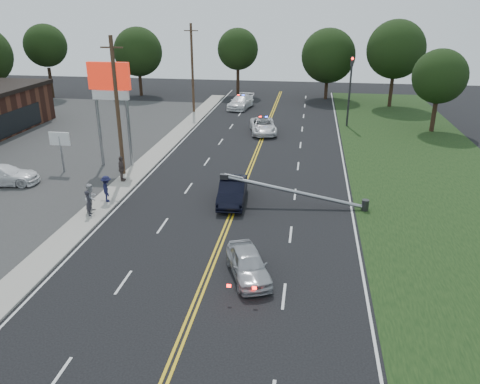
% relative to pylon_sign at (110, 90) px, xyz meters
% --- Properties ---
extents(ground, '(120.00, 120.00, 0.00)m').
position_rel_pylon_sign_xyz_m(ground, '(10.50, -14.00, -6.00)').
color(ground, black).
rests_on(ground, ground).
extents(sidewalk, '(1.80, 70.00, 0.12)m').
position_rel_pylon_sign_xyz_m(sidewalk, '(2.10, -4.00, -5.94)').
color(sidewalk, '#9C978D').
rests_on(sidewalk, ground).
extents(grass_verge, '(12.00, 80.00, 0.01)m').
position_rel_pylon_sign_xyz_m(grass_verge, '(24.00, -4.00, -5.99)').
color(grass_verge, black).
rests_on(grass_verge, ground).
extents(centerline_yellow, '(0.36, 80.00, 0.00)m').
position_rel_pylon_sign_xyz_m(centerline_yellow, '(10.50, -4.00, -5.99)').
color(centerline_yellow, gold).
rests_on(centerline_yellow, ground).
extents(pylon_sign, '(3.20, 0.35, 8.00)m').
position_rel_pylon_sign_xyz_m(pylon_sign, '(0.00, 0.00, 0.00)').
color(pylon_sign, gray).
rests_on(pylon_sign, ground).
extents(small_sign, '(1.60, 0.14, 3.10)m').
position_rel_pylon_sign_xyz_m(small_sign, '(-3.50, -2.00, -3.66)').
color(small_sign, gray).
rests_on(small_sign, ground).
extents(traffic_signal, '(0.28, 0.41, 7.05)m').
position_rel_pylon_sign_xyz_m(traffic_signal, '(18.80, 16.00, -1.79)').
color(traffic_signal, '#2D2D30').
rests_on(traffic_signal, ground).
extents(fallen_streetlight, '(9.36, 0.44, 1.91)m').
position_rel_pylon_sign_xyz_m(fallen_streetlight, '(14.69, -6.00, -5.08)').
color(fallen_streetlight, '#2D2D30').
rests_on(fallen_streetlight, ground).
extents(utility_pole_mid, '(1.60, 0.28, 10.00)m').
position_rel_pylon_sign_xyz_m(utility_pole_mid, '(1.30, -2.00, -0.91)').
color(utility_pole_mid, '#382619').
rests_on(utility_pole_mid, ground).
extents(utility_pole_far, '(1.60, 0.28, 10.00)m').
position_rel_pylon_sign_xyz_m(utility_pole_far, '(1.30, 20.00, -0.91)').
color(utility_pole_far, '#382619').
rests_on(utility_pole_far, ground).
extents(tree_4, '(5.54, 5.54, 9.62)m').
position_rel_pylon_sign_xyz_m(tree_4, '(-20.25, 26.61, 0.84)').
color(tree_4, black).
rests_on(tree_4, ground).
extents(tree_5, '(6.54, 6.54, 9.20)m').
position_rel_pylon_sign_xyz_m(tree_5, '(-8.71, 29.83, -0.08)').
color(tree_5, black).
rests_on(tree_5, ground).
extents(tree_6, '(5.56, 5.56, 9.03)m').
position_rel_pylon_sign_xyz_m(tree_6, '(4.70, 32.11, 0.24)').
color(tree_6, black).
rests_on(tree_6, ground).
extents(tree_7, '(7.03, 7.03, 9.17)m').
position_rel_pylon_sign_xyz_m(tree_7, '(16.88, 31.18, -0.35)').
color(tree_7, black).
rests_on(tree_7, ground).
extents(tree_8, '(6.96, 6.96, 10.37)m').
position_rel_pylon_sign_xyz_m(tree_8, '(24.71, 27.24, 0.88)').
color(tree_8, black).
rests_on(tree_8, ground).
extents(tree_9, '(5.22, 5.22, 8.06)m').
position_rel_pylon_sign_xyz_m(tree_9, '(27.15, 15.07, -0.56)').
color(tree_9, black).
rests_on(tree_9, ground).
extents(crashed_sedan, '(1.94, 4.76, 1.54)m').
position_rel_pylon_sign_xyz_m(crashed_sedan, '(10.24, -5.91, -5.23)').
color(crashed_sedan, black).
rests_on(crashed_sedan, ground).
extents(waiting_sedan, '(2.90, 4.24, 1.34)m').
position_rel_pylon_sign_xyz_m(waiting_sedan, '(12.43, -14.63, -5.33)').
color(waiting_sedan, '#AEB0B6').
rests_on(waiting_sedan, ground).
extents(parked_car, '(5.13, 2.87, 1.40)m').
position_rel_pylon_sign_xyz_m(parked_car, '(-6.35, -5.17, -5.30)').
color(parked_car, white).
rests_on(parked_car, ground).
extents(emergency_a, '(3.31, 5.51, 1.43)m').
position_rel_pylon_sign_xyz_m(emergency_a, '(10.37, 11.81, -5.28)').
color(emergency_a, white).
rests_on(emergency_a, ground).
extents(emergency_b, '(3.09, 5.73, 1.58)m').
position_rel_pylon_sign_xyz_m(emergency_b, '(6.44, 23.22, -5.21)').
color(emergency_b, white).
rests_on(emergency_b, ground).
extents(bystander_a, '(0.53, 0.66, 1.58)m').
position_rel_pylon_sign_xyz_m(bystander_a, '(2.13, -9.44, -5.09)').
color(bystander_a, '#28272E').
rests_on(bystander_a, sidewalk).
extents(bystander_b, '(0.78, 0.95, 1.78)m').
position_rel_pylon_sign_xyz_m(bystander_b, '(2.02, -8.88, -4.98)').
color(bystander_b, '#B9B8BD').
rests_on(bystander_b, sidewalk).
extents(bystander_c, '(1.08, 1.28, 1.72)m').
position_rel_pylon_sign_xyz_m(bystander_c, '(2.32, -7.28, -5.01)').
color(bystander_c, '#161739').
rests_on(bystander_c, sidewalk).
extents(bystander_d, '(0.59, 1.12, 1.83)m').
position_rel_pylon_sign_xyz_m(bystander_d, '(1.81, -3.54, -4.96)').
color(bystander_d, '#534542').
rests_on(bystander_d, sidewalk).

